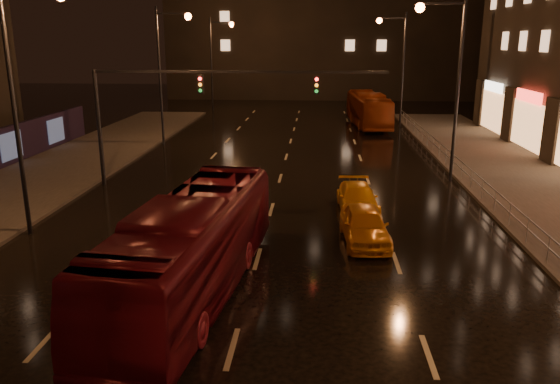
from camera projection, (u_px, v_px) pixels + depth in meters
name	position (u px, v px, depth m)	size (l,w,h in m)	color
ground	(278.00, 187.00, 29.44)	(140.00, 140.00, 0.00)	black
traffic_signal	(181.00, 98.00, 28.50)	(15.31, 0.32, 6.20)	black
railing_right	(483.00, 184.00, 26.59)	(0.05, 56.00, 1.00)	#99999E
bus_red	(192.00, 247.00, 16.74)	(2.61, 11.17, 3.11)	#5C0D17
bus_curb	(368.00, 109.00, 50.04)	(2.55, 10.92, 3.04)	maroon
taxi_near	(365.00, 225.00, 21.29)	(1.69, 4.19, 1.43)	orange
taxi_far	(358.00, 198.00, 25.17)	(1.73, 4.26, 1.24)	orange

